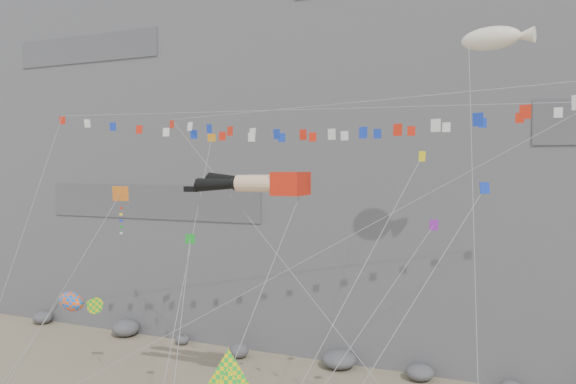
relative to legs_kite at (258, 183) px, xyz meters
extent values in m
cube|color=slate|center=(0.80, 26.92, 10.84)|extent=(80.00, 28.00, 50.00)
cube|color=red|center=(1.95, 0.05, 0.01)|extent=(1.59, 2.15, 1.25)
cylinder|color=beige|center=(0.13, -0.61, 0.01)|extent=(2.14, 0.97, 0.93)
sphere|color=black|center=(-0.93, -0.64, 0.01)|extent=(0.85, 0.85, 0.85)
cone|color=black|center=(-2.18, -0.66, -0.06)|extent=(2.55, 0.83, 0.86)
cube|color=black|center=(-3.87, -0.70, -0.35)|extent=(0.83, 0.38, 0.31)
cylinder|color=beige|center=(0.10, 0.64, 0.01)|extent=(2.14, 0.97, 0.93)
sphere|color=black|center=(-0.96, 0.62, 0.01)|extent=(0.85, 0.85, 0.85)
cone|color=black|center=(-2.21, 0.59, 0.13)|extent=(2.56, 0.83, 0.93)
cube|color=black|center=(-3.90, 0.55, 0.04)|extent=(0.83, 0.38, 0.31)
cylinder|color=gray|center=(1.69, -5.98, -7.05)|extent=(0.03, 0.03, 18.58)
cylinder|color=gray|center=(-6.64, -2.17, -4.86)|extent=(0.03, 0.03, 26.62)
cylinder|color=gray|center=(9.96, -3.88, -5.05)|extent=(0.03, 0.03, 20.85)
cylinder|color=gray|center=(-10.47, -5.05, -7.37)|extent=(0.03, 0.03, 15.73)
cylinder|color=gray|center=(-10.39, -7.56, -10.14)|extent=(0.03, 0.03, 9.97)
cylinder|color=gray|center=(12.01, -0.40, -3.09)|extent=(0.03, 0.03, 24.75)
cylinder|color=gray|center=(-2.23, -4.25, -5.65)|extent=(0.03, 0.03, 24.03)
cylinder|color=gray|center=(5.98, -4.21, -8.07)|extent=(0.03, 0.03, 17.55)
cylinder|color=gray|center=(-0.84, -6.75, -8.54)|extent=(0.03, 0.03, 15.07)
cylinder|color=gray|center=(5.86, -4.96, -6.33)|extent=(0.03, 0.03, 21.20)
cylinder|color=gray|center=(8.19, -6.13, -7.06)|extent=(0.03, 0.03, 17.85)
camera|label=1|loc=(13.84, -27.62, 0.86)|focal=35.00mm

